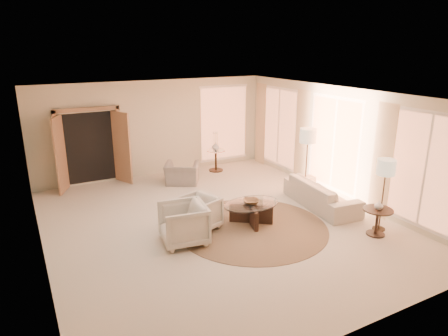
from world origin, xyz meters
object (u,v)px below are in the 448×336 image
side_vase (216,146)px  coffee_table (251,211)px  armchair_left (198,212)px  side_table (216,158)px  accent_chair (182,170)px  bowl (251,202)px  armchair_right (183,222)px  end_table (377,217)px  floor_lamp_near (308,139)px  sofa (321,194)px  end_vase (379,205)px  floor_lamp_far (386,170)px

side_vase → coffee_table: bearing=-105.6°
armchair_left → side_table: 4.12m
accent_chair → bowl: bearing=125.5°
armchair_right → coffee_table: size_ratio=0.56×
armchair_left → side_table: armchair_left is taller
coffee_table → end_table: 2.61m
accent_chair → bowl: size_ratio=2.69×
side_table → side_vase: 0.38m
armchair_left → floor_lamp_near: (3.39, 0.62, 1.08)m
sofa → floor_lamp_near: size_ratio=1.25×
side_table → accent_chair: bearing=-155.9°
armchair_left → side_vase: 4.14m
armchair_right → accent_chair: bearing=166.6°
coffee_table → end_vase: (1.98, -1.69, 0.36)m
armchair_right → end_vase: (3.64, -1.56, 0.21)m
end_table → accent_chair: bearing=115.6°
accent_chair → end_table: (2.32, -4.84, -0.01)m
coffee_table → side_vase: 3.95m
coffee_table → side_vase: bearing=74.4°
armchair_left → sofa: bearing=66.9°
armchair_right → end_vase: armchair_right is taller
end_table → floor_lamp_far: (0.25, 0.14, 0.93)m
coffee_table → floor_lamp_far: floor_lamp_far is taller
floor_lamp_far → armchair_right: bearing=159.9°
coffee_table → floor_lamp_near: size_ratio=0.92×
armchair_right → side_vase: 4.76m
end_table → side_table: (-0.93, 5.46, 0.01)m
floor_lamp_near → bowl: size_ratio=5.08×
side_table → side_vase: bearing=180.0°
floor_lamp_near → end_table: bearing=-95.5°
armchair_left → end_vase: (3.14, -1.98, 0.26)m
floor_lamp_far → bowl: 2.84m
sofa → bowl: sofa is taller
sofa → coffee_table: size_ratio=1.36×
end_table → side_vase: bearing=99.7°
bowl → accent_chair: bearing=96.0°
armchair_right → side_table: (2.71, 3.90, -0.04)m
armchair_left → floor_lamp_near: floor_lamp_near is taller
floor_lamp_far → bowl: floor_lamp_far is taller
coffee_table → end_vase: size_ratio=8.57×
end_table → side_vase: (-0.93, 5.46, 0.40)m
floor_lamp_far → end_vase: (-0.25, -0.14, -0.66)m
armchair_left → end_vase: 3.72m
armchair_right → side_table: size_ratio=1.33×
side_vase → floor_lamp_far: bearing=-77.5°
armchair_right → accent_chair: (1.32, 3.28, -0.04)m
armchair_left → end_table: (3.14, -1.98, -0.01)m
sofa → end_table: size_ratio=3.62×
armchair_left → armchair_right: bearing=-68.3°
sofa → side_table: bearing=20.8°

